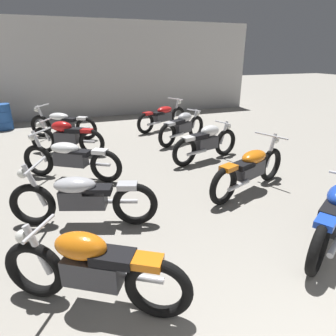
# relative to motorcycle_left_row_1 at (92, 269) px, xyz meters

# --- Properties ---
(back_wall) EXTENTS (13.04, 0.24, 3.60)m
(back_wall) POSITION_rel_motorcycle_left_row_1_xyz_m (1.54, 9.68, 1.34)
(back_wall) COLOR #BCBAB7
(back_wall) RESTS_ON ground
(motorcycle_left_row_1) EXTENTS (1.73, 1.14, 0.88)m
(motorcycle_left_row_1) POSITION_rel_motorcycle_left_row_1_xyz_m (0.00, 0.00, 0.00)
(motorcycle_left_row_1) COLOR black
(motorcycle_left_row_1) RESTS_ON ground
(motorcycle_left_row_2) EXTENTS (2.08, 0.96, 0.97)m
(motorcycle_left_row_2) POSITION_rel_motorcycle_left_row_1_xyz_m (0.05, 1.59, -0.01)
(motorcycle_left_row_2) COLOR black
(motorcycle_left_row_2) RESTS_ON ground
(motorcycle_left_row_3) EXTENTS (1.87, 1.29, 0.97)m
(motorcycle_left_row_3) POSITION_rel_motorcycle_left_row_1_xyz_m (-0.02, 3.44, -0.01)
(motorcycle_left_row_3) COLOR black
(motorcycle_left_row_3) RESTS_ON ground
(motorcycle_left_row_4) EXTENTS (1.76, 1.08, 0.88)m
(motorcycle_left_row_4) POSITION_rel_motorcycle_left_row_1_xyz_m (-0.01, 5.10, 0.00)
(motorcycle_left_row_4) COLOR black
(motorcycle_left_row_4) RESTS_ON ground
(motorcycle_left_row_5) EXTENTS (1.89, 1.26, 0.97)m
(motorcycle_left_row_5) POSITION_rel_motorcycle_left_row_1_xyz_m (-0.06, 6.72, -0.01)
(motorcycle_left_row_5) COLOR black
(motorcycle_left_row_5) RESTS_ON ground
(motorcycle_right_row_1) EXTENTS (1.77, 1.07, 0.88)m
(motorcycle_right_row_1) POSITION_rel_motorcycle_left_row_1_xyz_m (3.03, -0.10, 0.00)
(motorcycle_right_row_1) COLOR black
(motorcycle_right_row_1) RESTS_ON ground
(motorcycle_right_row_2) EXTENTS (2.06, 0.99, 0.97)m
(motorcycle_right_row_2) POSITION_rel_motorcycle_left_row_1_xyz_m (3.03, 1.69, -0.01)
(motorcycle_right_row_2) COLOR black
(motorcycle_right_row_2) RESTS_ON ground
(motorcycle_right_row_3) EXTENTS (1.93, 0.70, 0.88)m
(motorcycle_right_row_3) POSITION_rel_motorcycle_left_row_1_xyz_m (3.05, 3.45, 0.00)
(motorcycle_right_row_3) COLOR black
(motorcycle_right_row_3) RESTS_ON ground
(motorcycle_right_row_4) EXTENTS (1.79, 1.02, 0.88)m
(motorcycle_right_row_4) POSITION_rel_motorcycle_left_row_1_xyz_m (3.13, 5.05, 0.00)
(motorcycle_right_row_4) COLOR black
(motorcycle_right_row_4) RESTS_ON ground
(motorcycle_right_row_5) EXTENTS (2.02, 1.07, 0.97)m
(motorcycle_right_row_5) POSITION_rel_motorcycle_left_row_1_xyz_m (3.11, 6.66, -0.01)
(motorcycle_right_row_5) COLOR black
(motorcycle_right_row_5) RESTS_ON ground
(oil_drum) EXTENTS (0.59, 0.59, 0.85)m
(oil_drum) POSITION_rel_motorcycle_left_row_1_xyz_m (-1.89, 8.57, -0.03)
(oil_drum) COLOR #23519E
(oil_drum) RESTS_ON ground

